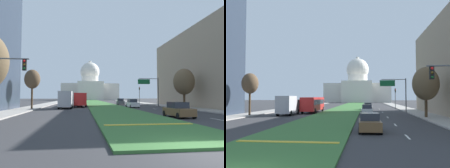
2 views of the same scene
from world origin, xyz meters
The scene contains 16 objects.
ground_plane centered at (0.00, 67.45, 0.00)m, with size 296.78×296.78×0.00m, color #333335.
grass_median centered at (0.00, 60.71, 0.07)m, with size 7.51×121.41×0.14m, color #386B33.
median_curb_nose centered at (0.00, 7.47, 0.16)m, with size 6.76×0.50×0.04m, color gold.
lane_dashes_right centered at (8.19, 31.80, 0.00)m, with size 0.16×45.82×0.01m.
sidewalk_left centered at (-14.63, 53.96, 0.07)m, with size 4.00×121.41×0.15m, color #9E9991.
sidewalk_right centered at (14.63, 53.96, 0.07)m, with size 4.00×121.41×0.15m, color #9E9991.
capitol_building centered at (0.00, 134.10, 8.01)m, with size 35.38×25.56×25.50m.
traffic_light_far_right centered at (12.13, 55.56, 3.31)m, with size 0.28×0.35×5.20m.
overhead_guide_sign centered at (10.62, 39.69, 4.61)m, with size 4.88×0.20×6.50m.
street_tree_left_mid centered at (-13.46, 30.21, 5.14)m, with size 2.62×2.62×6.84m.
street_tree_right_mid centered at (13.65, 29.57, 4.94)m, with size 3.87×3.87×7.39m.
sedan_lead_stopped centered at (5.35, 14.05, 0.77)m, with size 2.05×4.36×1.64m.
sedan_midblock centered at (5.10, 34.83, 0.81)m, with size 2.02×4.30×1.74m.
sedan_distant centered at (5.43, 50.62, 0.79)m, with size 2.08×4.36×1.69m.
box_truck_delivery centered at (-7.98, 32.76, 1.68)m, with size 2.40×6.40×3.20m.
city_bus centered at (-5.35, 40.51, 1.77)m, with size 2.62×11.00×2.95m.
Camera 2 is at (5.12, -8.69, 3.07)m, focal length 40.92 mm.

